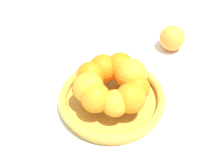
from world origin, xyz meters
TOP-DOWN VIEW (x-y plane):
  - ground_plane at (0.00, 0.00)m, footprint 4.00×4.00m
  - fruit_bowl at (0.00, 0.00)m, footprint 0.28×0.28m
  - orange_pile at (0.01, 0.00)m, footprint 0.19×0.19m
  - stray_orange at (0.25, -0.15)m, footprint 0.08×0.08m

SIDE VIEW (x-z plane):
  - ground_plane at x=0.00m, z-range 0.00..0.00m
  - fruit_bowl at x=0.00m, z-range 0.00..0.03m
  - stray_orange at x=0.25m, z-range 0.00..0.08m
  - orange_pile at x=0.01m, z-range 0.03..0.11m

